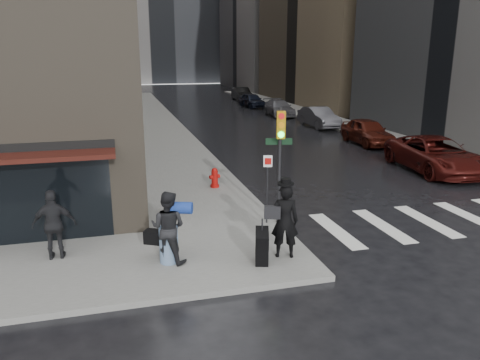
# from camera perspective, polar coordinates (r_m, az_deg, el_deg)

# --- Properties ---
(ground) EXTENTS (140.00, 140.00, 0.00)m
(ground) POSITION_cam_1_polar(r_m,az_deg,el_deg) (12.54, -0.97, -9.29)
(ground) COLOR black
(ground) RESTS_ON ground
(sidewalk_left) EXTENTS (4.00, 50.00, 0.15)m
(sidewalk_left) POSITION_cam_1_polar(r_m,az_deg,el_deg) (38.51, -10.89, 7.32)
(sidewalk_left) COLOR slate
(sidewalk_left) RESTS_ON ground
(sidewalk_right) EXTENTS (3.00, 50.00, 0.15)m
(sidewalk_right) POSITION_cam_1_polar(r_m,az_deg,el_deg) (41.71, 8.10, 8.03)
(sidewalk_right) COLOR slate
(sidewalk_right) RESTS_ON ground
(crosswalk) EXTENTS (8.50, 3.00, 0.01)m
(crosswalk) POSITION_cam_1_polar(r_m,az_deg,el_deg) (16.67, 24.05, -4.31)
(crosswalk) COLOR silver
(crosswalk) RESTS_ON ground
(bldg_right_far) EXTENTS (22.00, 20.00, 25.00)m
(bldg_right_far) POSITION_cam_1_polar(r_m,az_deg,el_deg) (75.17, 8.05, 20.68)
(bldg_right_far) COLOR gray
(bldg_right_far) RESTS_ON ground
(man_overcoat) EXTENTS (1.34, 0.99, 2.11)m
(man_overcoat) POSITION_cam_1_polar(r_m,az_deg,el_deg) (11.81, 4.90, -5.49)
(man_overcoat) COLOR black
(man_overcoat) RESTS_ON ground
(man_jeans) EXTENTS (1.24, 1.15, 1.84)m
(man_jeans) POSITION_cam_1_polar(r_m,az_deg,el_deg) (11.67, -8.77, -5.69)
(man_jeans) COLOR black
(man_jeans) RESTS_ON ground
(man_greycoat) EXTENTS (1.07, 0.47, 1.80)m
(man_greycoat) POSITION_cam_1_polar(r_m,az_deg,el_deg) (12.64, -21.71, -5.08)
(man_greycoat) COLOR black
(man_greycoat) RESTS_ON ground
(traffic_light) EXTENTS (0.87, 0.51, 3.54)m
(traffic_light) POSITION_cam_1_polar(r_m,az_deg,el_deg) (13.82, 4.76, 3.62)
(traffic_light) COLOR black
(traffic_light) RESTS_ON ground
(fire_hydrant) EXTENTS (0.45, 0.34, 0.77)m
(fire_hydrant) POSITION_cam_1_polar(r_m,az_deg,el_deg) (18.15, -3.11, 0.18)
(fire_hydrant) COLOR #980C09
(fire_hydrant) RESTS_ON ground
(parked_car_0) EXTENTS (3.09, 5.78, 1.55)m
(parked_car_0) POSITION_cam_1_polar(r_m,az_deg,el_deg) (22.84, 22.70, 2.86)
(parked_car_0) COLOR #3F0F0C
(parked_car_0) RESTS_ON ground
(parked_car_1) EXTENTS (1.94, 4.45, 1.49)m
(parked_car_1) POSITION_cam_1_polar(r_m,az_deg,el_deg) (28.57, 15.25, 5.73)
(parked_car_1) COLOR #43150D
(parked_car_1) RESTS_ON ground
(parked_car_2) EXTENTS (1.68, 4.41, 1.44)m
(parked_car_2) POSITION_cam_1_polar(r_m,az_deg,el_deg) (34.46, 9.59, 7.56)
(parked_car_2) COLOR #46464A
(parked_car_2) RESTS_ON ground
(parked_car_3) EXTENTS (2.13, 4.70, 1.34)m
(parked_car_3) POSITION_cam_1_polar(r_m,az_deg,el_deg) (40.41, 4.77, 8.75)
(parked_car_3) COLOR #525258
(parked_car_3) RESTS_ON ground
(parked_car_4) EXTENTS (2.03, 4.20, 1.38)m
(parked_car_4) POSITION_cam_1_polar(r_m,az_deg,el_deg) (46.64, 1.46, 9.69)
(parked_car_4) COLOR black
(parked_car_4) RESTS_ON ground
(parked_car_5) EXTENTS (1.71, 4.50, 1.47)m
(parked_car_5) POSITION_cam_1_polar(r_m,az_deg,el_deg) (53.29, 0.21, 10.44)
(parked_car_5) COLOR black
(parked_car_5) RESTS_ON ground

